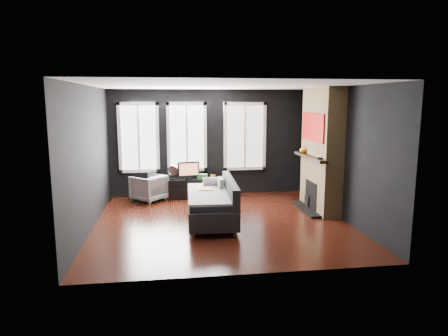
{
  "coord_description": "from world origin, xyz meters",
  "views": [
    {
      "loc": [
        -1.03,
        -7.69,
        2.41
      ],
      "look_at": [
        0.1,
        0.3,
        1.05
      ],
      "focal_mm": 32.0,
      "sensor_mm": 36.0,
      "label": 1
    }
  ],
  "objects": [
    {
      "name": "windows",
      "position": [
        -0.45,
        2.46,
        2.38
      ],
      "size": [
        4.0,
        0.16,
        1.76
      ],
      "primitive_type": null,
      "color": "white",
      "rests_on": "wall_back"
    },
    {
      "name": "armchair",
      "position": [
        -1.52,
        1.95,
        0.35
      ],
      "size": [
        0.94,
        0.94,
        0.71
      ],
      "primitive_type": "imported",
      "rotation": [
        0.0,
        0.0,
        -2.33
      ],
      "color": "silver",
      "rests_on": "floor"
    },
    {
      "name": "wall_left",
      "position": [
        -2.5,
        0.0,
        1.35
      ],
      "size": [
        0.02,
        5.0,
        2.7
      ],
      "primitive_type": "cube",
      "color": "black",
      "rests_on": "ground"
    },
    {
      "name": "media_console",
      "position": [
        -0.32,
        2.1,
        0.24
      ],
      "size": [
        1.44,
        0.51,
        0.49
      ],
      "primitive_type": null,
      "rotation": [
        0.0,
        0.0,
        -0.05
      ],
      "color": "black",
      "rests_on": "floor"
    },
    {
      "name": "mantel_clock",
      "position": [
        2.05,
        0.05,
        1.25
      ],
      "size": [
        0.12,
        0.12,
        0.04
      ],
      "primitive_type": "cylinder",
      "rotation": [
        0.0,
        0.0,
        -0.15
      ],
      "color": "black",
      "rests_on": "fireplace"
    },
    {
      "name": "wall_back",
      "position": [
        0.0,
        2.5,
        1.35
      ],
      "size": [
        5.0,
        0.02,
        2.7
      ],
      "primitive_type": "cube",
      "color": "black",
      "rests_on": "ground"
    },
    {
      "name": "monitor",
      "position": [
        -0.54,
        2.1,
        0.74
      ],
      "size": [
        0.56,
        0.22,
        0.49
      ],
      "primitive_type": null,
      "rotation": [
        0.0,
        0.0,
        0.18
      ],
      "color": "black",
      "rests_on": "media_console"
    },
    {
      "name": "book",
      "position": [
        0.21,
        2.08,
        0.61
      ],
      "size": [
        0.18,
        0.08,
        0.25
      ],
      "primitive_type": "imported",
      "rotation": [
        0.0,
        0.0,
        -0.36
      ],
      "color": "#BFB997",
      "rests_on": "media_console"
    },
    {
      "name": "desk_fan",
      "position": [
        -0.93,
        2.09,
        0.67
      ],
      "size": [
        0.3,
        0.3,
        0.36
      ],
      "primitive_type": null,
      "rotation": [
        0.0,
        0.0,
        -0.19
      ],
      "color": "#A6A6A6",
      "rests_on": "media_console"
    },
    {
      "name": "mug",
      "position": [
        0.07,
        2.02,
        0.55
      ],
      "size": [
        0.14,
        0.12,
        0.13
      ],
      "primitive_type": "imported",
      "rotation": [
        0.0,
        0.0,
        0.11
      ],
      "color": "#D66C00",
      "rests_on": "media_console"
    },
    {
      "name": "mantel_vase",
      "position": [
        2.05,
        1.05,
        1.32
      ],
      "size": [
        0.23,
        0.23,
        0.17
      ],
      "primitive_type": "imported",
      "rotation": [
        0.0,
        0.0,
        -0.41
      ],
      "color": "gold",
      "rests_on": "fireplace"
    },
    {
      "name": "fireplace",
      "position": [
        2.3,
        0.6,
        1.35
      ],
      "size": [
        0.7,
        1.62,
        2.7
      ],
      "primitive_type": null,
      "color": "#93724C",
      "rests_on": "floor"
    },
    {
      "name": "floor",
      "position": [
        0.0,
        0.0,
        0.0
      ],
      "size": [
        5.0,
        5.0,
        0.0
      ],
      "primitive_type": "plane",
      "color": "black",
      "rests_on": "ground"
    },
    {
      "name": "stripe_pillow",
      "position": [
        0.04,
        0.44,
        0.63
      ],
      "size": [
        0.09,
        0.37,
        0.36
      ],
      "primitive_type": "cube",
      "rotation": [
        0.0,
        0.0,
        0.02
      ],
      "color": "gray",
      "rests_on": "sofa"
    },
    {
      "name": "wall_right",
      "position": [
        2.5,
        0.0,
        1.35
      ],
      "size": [
        0.02,
        5.0,
        2.7
      ],
      "primitive_type": "cube",
      "color": "black",
      "rests_on": "ground"
    },
    {
      "name": "sofa",
      "position": [
        -0.2,
        0.02,
        0.44
      ],
      "size": [
        1.11,
        2.08,
        0.87
      ],
      "primitive_type": null,
      "rotation": [
        0.0,
        0.0,
        -0.05
      ],
      "color": "#242427",
      "rests_on": "floor"
    },
    {
      "name": "ceiling",
      "position": [
        0.0,
        0.0,
        2.7
      ],
      "size": [
        5.0,
        5.0,
        0.0
      ],
      "primitive_type": "plane",
      "color": "white",
      "rests_on": "ground"
    },
    {
      "name": "storage_box",
      "position": [
        -0.2,
        2.06,
        0.55
      ],
      "size": [
        0.26,
        0.21,
        0.12
      ],
      "primitive_type": "cube",
      "rotation": [
        0.0,
        0.0,
        -0.33
      ],
      "color": "#30803B",
      "rests_on": "media_console"
    }
  ]
}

